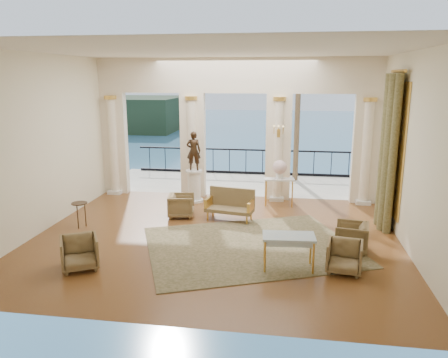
% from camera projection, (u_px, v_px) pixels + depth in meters
% --- Properties ---
extents(floor, '(9.00, 9.00, 0.00)m').
position_uv_depth(floor, '(215.00, 238.00, 10.87)').
color(floor, '#542A15').
rests_on(floor, ground).
extents(room_walls, '(9.00, 9.00, 9.00)m').
position_uv_depth(room_walls, '(205.00, 128.00, 9.13)').
color(room_walls, white).
rests_on(room_walls, ground).
extents(arcade, '(9.00, 0.56, 4.50)m').
position_uv_depth(arcade, '(235.00, 119.00, 13.95)').
color(arcade, beige).
rests_on(arcade, ground).
extents(terrace, '(10.00, 3.60, 0.10)m').
position_uv_depth(terrace, '(241.00, 184.00, 16.46)').
color(terrace, '#A39C8B').
rests_on(terrace, ground).
extents(balustrade, '(9.00, 0.06, 1.03)m').
position_uv_depth(balustrade, '(246.00, 164.00, 17.89)').
color(balustrade, black).
rests_on(balustrade, terrace).
extents(palm_tree, '(2.00, 2.00, 4.50)m').
position_uv_depth(palm_tree, '(299.00, 71.00, 15.98)').
color(palm_tree, '#4C3823').
rests_on(palm_tree, terrace).
extents(headland, '(22.00, 18.00, 6.00)m').
position_uv_depth(headland, '(123.00, 113.00, 83.31)').
color(headland, black).
rests_on(headland, sea).
extents(sea, '(160.00, 160.00, 0.00)m').
position_uv_depth(sea, '(279.00, 139.00, 69.96)').
color(sea, '#2B5F84').
rests_on(sea, ground).
extents(curtain, '(0.33, 1.40, 4.09)m').
position_uv_depth(curtain, '(389.00, 152.00, 11.22)').
color(curtain, '#494321').
rests_on(curtain, ground).
extents(window_frame, '(0.04, 1.60, 3.40)m').
position_uv_depth(window_frame, '(396.00, 149.00, 11.17)').
color(window_frame, gold).
rests_on(window_frame, room_walls).
extents(wall_sconce, '(0.30, 0.11, 0.33)m').
position_uv_depth(wall_sconce, '(279.00, 132.00, 13.52)').
color(wall_sconce, gold).
rests_on(wall_sconce, arcade).
extents(rug, '(5.76, 5.19, 0.02)m').
position_uv_depth(rug, '(250.00, 246.00, 10.32)').
color(rug, '#34391E').
rests_on(rug, ground).
extents(armchair_a, '(0.98, 0.96, 0.76)m').
position_uv_depth(armchair_a, '(79.00, 251.00, 9.09)').
color(armchair_a, '#4C391E').
rests_on(armchair_a, ground).
extents(armchair_b, '(0.79, 0.75, 0.71)m').
position_uv_depth(armchair_b, '(345.00, 255.00, 8.93)').
color(armchair_b, '#4C391E').
rests_on(armchair_b, ground).
extents(armchair_c, '(0.78, 0.81, 0.74)m').
position_uv_depth(armchair_c, '(351.00, 236.00, 10.00)').
color(armchair_c, '#4C391E').
rests_on(armchair_c, ground).
extents(armchair_d, '(0.76, 0.79, 0.72)m').
position_uv_depth(armchair_d, '(181.00, 204.00, 12.44)').
color(armchair_d, '#4C391E').
rests_on(armchair_d, ground).
extents(settee, '(1.40, 0.78, 0.88)m').
position_uv_depth(settee, '(230.00, 204.00, 12.21)').
color(settee, '#4C391E').
rests_on(settee, ground).
extents(game_table, '(1.11, 0.67, 0.74)m').
position_uv_depth(game_table, '(289.00, 239.00, 9.00)').
color(game_table, '#A5C4D3').
rests_on(game_table, ground).
extents(pedestal, '(0.56, 0.56, 1.03)m').
position_uv_depth(pedestal, '(194.00, 186.00, 13.92)').
color(pedestal, silver).
rests_on(pedestal, ground).
extents(statue, '(0.48, 0.34, 1.23)m').
position_uv_depth(statue, '(194.00, 151.00, 13.65)').
color(statue, '#312216').
rests_on(statue, pedestal).
extents(console_table, '(0.94, 0.45, 0.86)m').
position_uv_depth(console_table, '(279.00, 183.00, 13.42)').
color(console_table, silver).
rests_on(console_table, ground).
extents(urn, '(0.43, 0.43, 0.57)m').
position_uv_depth(urn, '(280.00, 168.00, 13.31)').
color(urn, white).
rests_on(urn, console_table).
extents(side_table, '(0.41, 0.41, 0.67)m').
position_uv_depth(side_table, '(79.00, 206.00, 11.54)').
color(side_table, black).
rests_on(side_table, ground).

